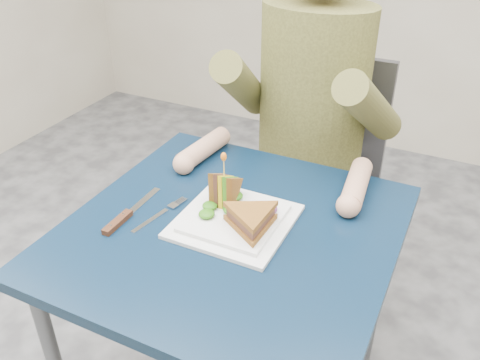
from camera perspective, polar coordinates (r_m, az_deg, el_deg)
The scene contains 12 objects.
table at distance 1.25m, azimuth -0.97°, elevation -8.21°, with size 0.75×0.75×0.73m.
chair at distance 1.82m, azimuth 8.43°, elevation 1.19°, with size 0.42×0.40×0.93m.
diner at distance 1.56m, azimuth 8.16°, elevation 11.19°, with size 0.54×0.59×0.74m.
plate at distance 1.21m, azimuth -0.61°, elevation -4.50°, with size 0.26×0.26×0.02m.
sandwich_flat at distance 1.15m, azimuth 1.28°, elevation -4.42°, with size 0.20×0.20×0.05m.
sandwich_upright at distance 1.23m, azimuth -1.77°, elevation -1.10°, with size 0.08×0.14×0.14m.
fork at distance 1.25m, azimuth -9.13°, elevation -3.92°, with size 0.05×0.18×0.01m.
knife at distance 1.25m, azimuth -13.04°, elevation -4.19°, with size 0.02×0.22×0.02m.
toothpick at distance 1.20m, azimuth -1.82°, elevation 1.46°, with size 0.00×0.00×0.06m, color tan.
toothpick_frill at distance 1.19m, azimuth -1.84°, elevation 2.63°, with size 0.01×0.01×0.02m, color orange.
lettuce_spill at distance 1.20m, azimuth -0.19°, elevation -3.50°, with size 0.15×0.13×0.02m, color #337A14, non-canonical shape.
onion_ring at distance 1.19m, azimuth 0.13°, elevation -3.55°, with size 0.04×0.04×0.01m, color #9E4C7A.
Camera 1 is at (0.44, -0.85, 1.45)m, focal length 38.00 mm.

